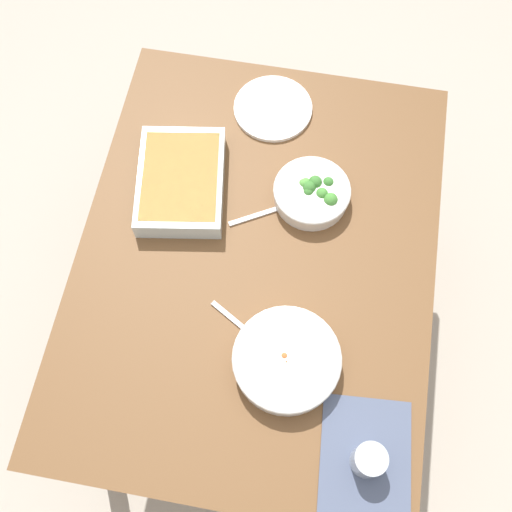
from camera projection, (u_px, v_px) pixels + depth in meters
The scene contains 10 objects.
ground_plane at pixel (256, 335), 2.22m from camera, with size 6.00×6.00×0.00m, color #B2A899.
dining_table at pixel (256, 269), 1.62m from camera, with size 1.20×0.90×0.74m.
placemat at pixel (365, 462), 1.34m from camera, with size 0.28×0.20×0.00m, color #4C5670.
stew_bowl at pixel (287, 360), 1.40m from camera, with size 0.25×0.25×0.06m.
broccoli_bowl at pixel (312, 193), 1.57m from camera, with size 0.20×0.20×0.07m.
baking_dish at pixel (181, 181), 1.58m from camera, with size 0.33×0.26×0.06m.
drink_cup at pixel (368, 460), 1.31m from camera, with size 0.07×0.07×0.08m.
side_plate at pixel (273, 108), 1.71m from camera, with size 0.22×0.22×0.01m, color white.
spoon_by_stew at pixel (248, 331), 1.45m from camera, with size 0.10×0.16×0.01m.
spoon_by_broccoli at pixel (270, 211), 1.58m from camera, with size 0.10×0.16×0.01m.
Camera 1 is at (0.59, 0.11, 2.15)m, focal length 42.73 mm.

